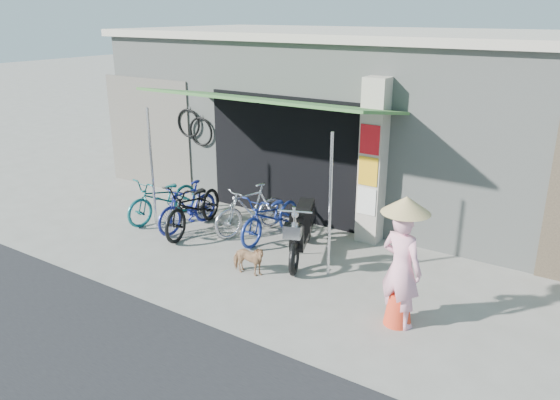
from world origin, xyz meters
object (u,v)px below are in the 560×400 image
Objects in this scene: bike_teal at (163,198)px; moped at (302,229)px; bike_black at (194,206)px; street_dog at (248,260)px; bike_navy at (271,216)px; bike_blue at (188,206)px; nun at (402,264)px; bike_silver at (250,210)px.

moped is at bearing 6.19° from bike_teal.
bike_black reaches higher than street_dog.
street_dog is at bearing -67.13° from bike_navy.
bike_blue is at bearing 161.38° from moped.
moped is 1.01× the size of nun.
nun is at bearing -49.02° from moped.
bike_navy is at bearing 8.01° from bike_black.
bike_navy is at bearing 136.55° from moped.
bike_teal is 3.13m from street_dog.
bike_blue is 2.47× the size of street_dog.
bike_blue is 1.26m from bike_silver.
street_dog is 0.34× the size of moped.
bike_navy is 2.75× the size of street_dog.
bike_navy is at bearing 12.90° from street_dog.
moped is at bearing -19.20° from bike_navy.
moped reaches higher than bike_teal.
bike_black is 1.09m from bike_silver.
moped is (1.36, -0.35, 0.02)m from bike_silver.
moped is at bearing -12.73° from nun.
nun is at bearing -3.52° from bike_silver.
bike_blue is at bearing -160.88° from bike_navy.
bike_teal is 0.77m from bike_blue.
street_dog is (2.94, -1.06, -0.20)m from bike_teal.
bike_silver is (1.92, 0.38, 0.02)m from bike_teal.
bike_navy is (1.45, 0.50, -0.06)m from bike_black.
bike_teal is at bearing -168.47° from bike_navy.
bike_teal is 0.95× the size of nun.
bike_blue is 0.19m from bike_black.
nun reaches higher than bike_silver.
street_dog is at bearing -35.77° from bike_silver.
bike_teal is 0.94× the size of moped.
nun reaches higher than bike_blue.
bike_black reaches higher than bike_silver.
bike_navy is (2.40, 0.38, -0.01)m from bike_teal.
bike_black is 2.21m from street_dog.
street_dog is at bearing -14.25° from bike_teal.
bike_black is (0.95, -0.12, 0.05)m from bike_teal.
moped is at bearing -7.33° from bike_black.
bike_black is at bearing -158.45° from bike_navy.
bike_teal is at bearing 158.80° from moped.
bike_silver is 0.48m from bike_navy.
bike_blue reaches higher than street_dog.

